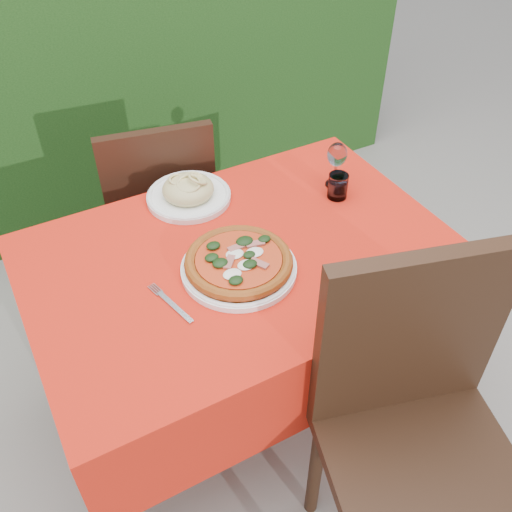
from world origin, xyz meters
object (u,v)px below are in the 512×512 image
water_glass (338,187)px  fork (175,307)px  chair_far (160,206)px  pasta_plate (188,192)px  chair_near (417,420)px  pizza_plate (239,264)px  wine_glass (337,156)px

water_glass → fork: 0.70m
chair_far → fork: 0.81m
chair_far → pasta_plate: 0.40m
chair_far → water_glass: size_ratio=10.51×
chair_near → pizza_plate: bearing=125.7°
chair_near → wine_glass: (0.28, 0.79, 0.25)m
pizza_plate → pasta_plate: 0.39m
fork → chair_near: bearing=-64.7°
chair_far → water_glass: 0.75m
water_glass → fork: water_glass is taller
fork → pizza_plate: bearing=-1.6°
chair_near → chair_far: size_ratio=1.17×
chair_far → pizza_plate: (-0.01, -0.70, 0.26)m
pasta_plate → water_glass: bearing=-27.2°
chair_near → pasta_plate: bearing=117.1°
pizza_plate → pasta_plate: size_ratio=1.41×
pizza_plate → fork: pizza_plate is taller
water_glass → wine_glass: (0.03, 0.06, 0.08)m
chair_near → water_glass: chair_near is taller
chair_far → pasta_plate: bearing=102.3°
chair_near → pizza_plate: size_ratio=2.71×
chair_far → wine_glass: size_ratio=5.56×
pasta_plate → chair_near: bearing=-78.8°
chair_far → water_glass: chair_far is taller
water_glass → fork: bearing=-162.6°
chair_near → pizza_plate: chair_near is taller
pasta_plate → water_glass: water_glass is taller
wine_glass → fork: (-0.70, -0.27, -0.11)m
pasta_plate → water_glass: 0.49m
chair_near → water_glass: bearing=87.1°
chair_far → pasta_plate: (0.01, -0.31, 0.26)m
pasta_plate → fork: bearing=-118.0°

